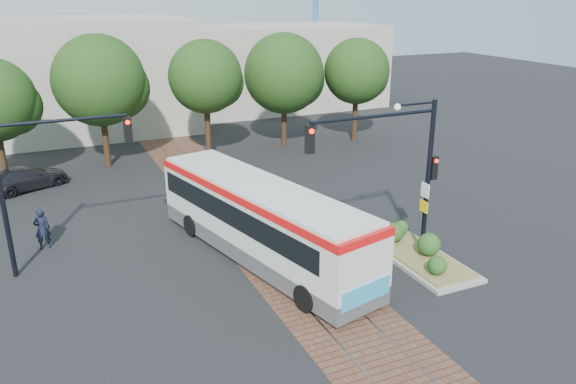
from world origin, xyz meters
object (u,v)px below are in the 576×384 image
object	(u,v)px
traffic_island	(417,250)
signal_pole_left	(34,172)
officer	(42,229)
signal_pole_main	(403,159)
city_bus	(260,218)
parked_car	(26,178)

from	to	relation	value
traffic_island	signal_pole_left	distance (m)	14.50
signal_pole_left	officer	size ratio (longest dim) A/B	3.53
signal_pole_main	city_bus	bearing A→B (deg)	151.49
traffic_island	officer	world-z (taller)	officer
city_bus	traffic_island	xyz separation A→B (m)	(5.55, -2.59, -1.36)
signal_pole_main	signal_pole_left	distance (m)	13.14
city_bus	signal_pole_left	size ratio (longest dim) A/B	1.92
traffic_island	signal_pole_left	size ratio (longest dim) A/B	0.87
city_bus	traffic_island	distance (m)	6.27
signal_pole_left	parked_car	size ratio (longest dim) A/B	1.41
signal_pole_main	signal_pole_left	size ratio (longest dim) A/B	1.00
city_bus	parked_car	xyz separation A→B (m)	(-8.24, 12.58, -1.07)
traffic_island	parked_car	distance (m)	20.50
parked_car	officer	bearing A→B (deg)	158.91
officer	parked_car	size ratio (longest dim) A/B	0.40
traffic_island	signal_pole_left	world-z (taller)	signal_pole_left
officer	signal_pole_main	bearing A→B (deg)	147.14
traffic_island	officer	size ratio (longest dim) A/B	3.06
city_bus	officer	distance (m)	8.92
officer	signal_pole_left	bearing A→B (deg)	88.15
signal_pole_main	officer	world-z (taller)	signal_pole_main
city_bus	signal_pole_left	distance (m)	8.27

